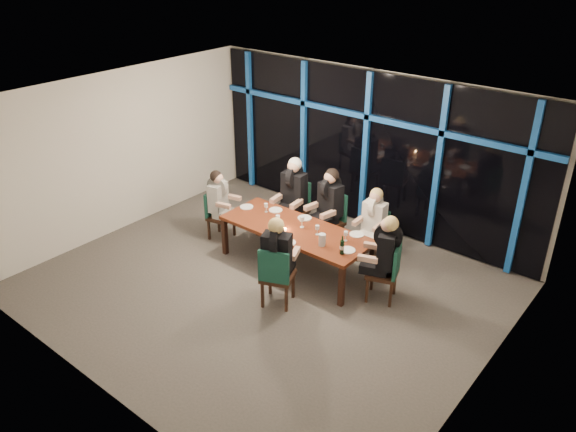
{
  "coord_description": "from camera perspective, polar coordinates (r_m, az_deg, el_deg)",
  "views": [
    {
      "loc": [
        5.07,
        -5.66,
        5.14
      ],
      "look_at": [
        0.0,
        0.6,
        1.05
      ],
      "focal_mm": 35.0,
      "sensor_mm": 36.0,
      "label": 1
    }
  ],
  "objects": [
    {
      "name": "plate_end_right",
      "position": [
        8.71,
        6.08,
        -3.47
      ],
      "size": [
        0.24,
        0.24,
        0.01
      ],
      "primitive_type": "cylinder",
      "color": "white",
      "rests_on": "dining_table"
    },
    {
      "name": "chair_far_left",
      "position": [
        10.45,
        0.77,
        1.1
      ],
      "size": [
        0.53,
        0.53,
        1.05
      ],
      "rotation": [
        0.0,
        0.0,
        0.1
      ],
      "color": "#321A10",
      "rests_on": "ground"
    },
    {
      "name": "diner_end_right",
      "position": [
        8.53,
        9.82,
        -3.02
      ],
      "size": [
        0.67,
        0.59,
        0.96
      ],
      "rotation": [
        0.0,
        0.0,
        5.05
      ],
      "color": "black",
      "rests_on": "ground"
    },
    {
      "name": "room",
      "position": [
        8.21,
        -2.65,
        4.6
      ],
      "size": [
        7.04,
        7.0,
        3.02
      ],
      "color": "#5C5751",
      "rests_on": "ground"
    },
    {
      "name": "chair_end_left",
      "position": [
        10.45,
        -7.22,
        0.39
      ],
      "size": [
        0.51,
        0.51,
        0.91
      ],
      "rotation": [
        0.0,
        0.0,
        1.79
      ],
      "color": "#321A10",
      "rests_on": "ground"
    },
    {
      "name": "diner_far_right",
      "position": [
        9.56,
        8.7,
        0.11
      ],
      "size": [
        0.47,
        0.58,
        0.9
      ],
      "rotation": [
        0.0,
        0.0,
        0.06
      ],
      "color": "white",
      "rests_on": "ground"
    },
    {
      "name": "chair_end_right",
      "position": [
        8.72,
        10.16,
        -5.34
      ],
      "size": [
        0.58,
        0.58,
        0.98
      ],
      "rotation": [
        0.0,
        0.0,
        5.05
      ],
      "color": "#321A10",
      "rests_on": "ground"
    },
    {
      "name": "chair_near_mid",
      "position": [
        8.43,
        -1.22,
        -5.93
      ],
      "size": [
        0.62,
        0.62,
        1.02
      ],
      "rotation": [
        0.0,
        0.0,
        3.54
      ],
      "color": "#321A10",
      "rests_on": "ground"
    },
    {
      "name": "plate_near_mid",
      "position": [
        8.86,
        0.03,
        -2.71
      ],
      "size": [
        0.24,
        0.24,
        0.01
      ],
      "primitive_type": "cylinder",
      "color": "white",
      "rests_on": "dining_table"
    },
    {
      "name": "plate_far_right",
      "position": [
        9.17,
        7.0,
        -1.86
      ],
      "size": [
        0.24,
        0.24,
        0.01
      ],
      "primitive_type": "cylinder",
      "color": "white",
      "rests_on": "dining_table"
    },
    {
      "name": "tea_light",
      "position": [
        9.25,
        -0.3,
        -1.32
      ],
      "size": [
        0.05,
        0.05,
        0.03
      ],
      "primitive_type": "cylinder",
      "color": "#FF9F4C",
      "rests_on": "dining_table"
    },
    {
      "name": "wine_glass_c",
      "position": [
        9.06,
        2.99,
        -1.22
      ],
      "size": [
        0.06,
        0.06,
        0.17
      ],
      "color": "white",
      "rests_on": "dining_table"
    },
    {
      "name": "diner_near_mid",
      "position": [
        8.29,
        -1.07,
        -3.28
      ],
      "size": [
        0.63,
        0.7,
        0.99
      ],
      "rotation": [
        0.0,
        0.0,
        3.54
      ],
      "color": "black",
      "rests_on": "ground"
    },
    {
      "name": "plate_far_mid",
      "position": [
        9.62,
        1.7,
        -0.19
      ],
      "size": [
        0.24,
        0.24,
        0.01
      ],
      "primitive_type": "cylinder",
      "color": "white",
      "rests_on": "dining_table"
    },
    {
      "name": "dining_table",
      "position": [
        9.34,
        0.77,
        -1.58
      ],
      "size": [
        2.6,
        1.0,
        0.75
      ],
      "color": "maroon",
      "rests_on": "ground"
    },
    {
      "name": "plate_far_left",
      "position": [
        9.89,
        -1.26,
        0.61
      ],
      "size": [
        0.24,
        0.24,
        0.01
      ],
      "primitive_type": "cylinder",
      "color": "white",
      "rests_on": "dining_table"
    },
    {
      "name": "plate_end_left",
      "position": [
        10.03,
        -4.22,
        0.94
      ],
      "size": [
        0.24,
        0.24,
        0.01
      ],
      "primitive_type": "cylinder",
      "color": "white",
      "rests_on": "dining_table"
    },
    {
      "name": "wine_glass_d",
      "position": [
        9.8,
        -2.24,
        1.04
      ],
      "size": [
        0.06,
        0.06,
        0.16
      ],
      "color": "silver",
      "rests_on": "dining_table"
    },
    {
      "name": "diner_end_left",
      "position": [
        10.25,
        -6.98,
        2.13
      ],
      "size": [
        0.61,
        0.51,
        0.89
      ],
      "rotation": [
        0.0,
        0.0,
        1.79
      ],
      "color": "black",
      "rests_on": "ground"
    },
    {
      "name": "chair_far_right",
      "position": [
        9.79,
        8.77,
        -1.63
      ],
      "size": [
        0.45,
        0.45,
        0.92
      ],
      "rotation": [
        0.0,
        0.0,
        0.06
      ],
      "color": "#321A10",
      "rests_on": "ground"
    },
    {
      "name": "wine_glass_b",
      "position": [
        9.27,
        1.43,
        -0.36
      ],
      "size": [
        0.08,
        0.08,
        0.2
      ],
      "color": "silver",
      "rests_on": "dining_table"
    },
    {
      "name": "wine_bottle",
      "position": [
        8.56,
        5.51,
        -3.15
      ],
      "size": [
        0.07,
        0.07,
        0.3
      ],
      "rotation": [
        0.0,
        0.0,
        -0.33
      ],
      "color": "black",
      "rests_on": "dining_table"
    },
    {
      "name": "window_wall",
      "position": [
        10.6,
        8.07,
        6.85
      ],
      "size": [
        6.86,
        0.43,
        2.94
      ],
      "color": "black",
      "rests_on": "ground"
    },
    {
      "name": "wine_glass_e",
      "position": [
        8.92,
        5.89,
        -1.82
      ],
      "size": [
        0.06,
        0.06,
        0.17
      ],
      "color": "silver",
      "rests_on": "dining_table"
    },
    {
      "name": "water_pitcher",
      "position": [
        8.77,
        3.49,
        -2.42
      ],
      "size": [
        0.12,
        0.11,
        0.2
      ],
      "rotation": [
        0.0,
        0.0,
        -0.18
      ],
      "color": "silver",
      "rests_on": "dining_table"
    },
    {
      "name": "diner_far_mid",
      "position": [
        9.87,
        4.18,
        1.9
      ],
      "size": [
        0.56,
        0.68,
        1.0
      ],
      "rotation": [
        0.0,
        0.0,
        -0.19
      ],
      "color": "black",
      "rests_on": "ground"
    },
    {
      "name": "diner_far_left",
      "position": [
        10.21,
        0.52,
        3.01
      ],
      "size": [
        0.55,
        0.68,
        1.02
      ],
      "rotation": [
        0.0,
        0.0,
        0.1
      ],
      "color": "black",
      "rests_on": "ground"
    },
    {
      "name": "chair_far_mid",
      "position": [
        10.1,
        4.46,
        -0.05
      ],
      "size": [
        0.56,
        0.56,
        1.03
      ],
      "rotation": [
        0.0,
        0.0,
        -0.19
      ],
      "color": "#321A10",
      "rests_on": "ground"
    },
    {
      "name": "wine_glass_a",
      "position": [
        9.34,
        -1.05,
        -0.21
      ],
      "size": [
        0.07,
        0.07,
        0.18
      ],
      "color": "silver",
      "rests_on": "dining_table"
    }
  ]
}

